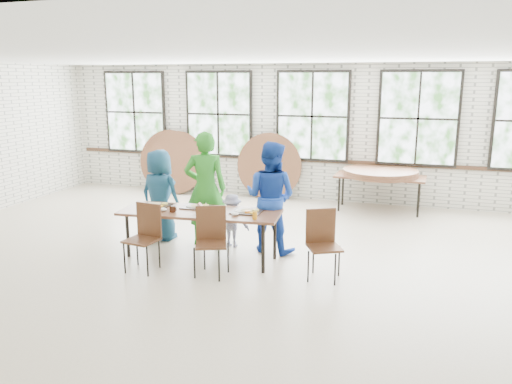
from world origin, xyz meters
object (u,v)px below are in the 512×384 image
at_px(dining_table, 200,214).
at_px(chair_near_left, 145,231).
at_px(chair_near_right, 211,235).
at_px(storage_table, 380,178).

xyz_separation_m(dining_table, chair_near_left, (-0.57, -0.64, -0.13)).
bearing_deg(chair_near_right, dining_table, 105.28).
distance_m(chair_near_left, storage_table, 5.22).
distance_m(dining_table, chair_near_right, 0.66).
height_order(dining_table, chair_near_right, chair_near_right).
xyz_separation_m(dining_table, chair_near_right, (0.39, -0.51, -0.13)).
bearing_deg(chair_near_left, storage_table, 64.59).
bearing_deg(storage_table, dining_table, -120.02).
bearing_deg(dining_table, chair_near_left, -136.74).
height_order(dining_table, chair_near_left, chair_near_left).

